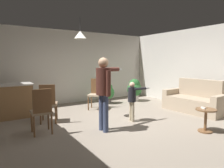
# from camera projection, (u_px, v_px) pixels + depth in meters

# --- Properties ---
(ground) EXTENTS (7.68, 7.68, 0.00)m
(ground) POSITION_uv_depth(u_px,v_px,m) (126.00, 123.00, 5.09)
(ground) COLOR gray
(wall_back) EXTENTS (6.40, 0.10, 2.70)m
(wall_back) POSITION_uv_depth(u_px,v_px,m) (76.00, 67.00, 7.60)
(wall_back) COLOR beige
(wall_back) RESTS_ON ground
(wall_right) EXTENTS (0.10, 6.40, 2.70)m
(wall_right) POSITION_uv_depth(u_px,v_px,m) (202.00, 68.00, 6.68)
(wall_right) COLOR beige
(wall_right) RESTS_ON ground
(couch_floral) EXTENTS (0.94, 1.84, 1.00)m
(couch_floral) POSITION_uv_depth(u_px,v_px,m) (195.00, 101.00, 6.22)
(couch_floral) COLOR tan
(couch_floral) RESTS_ON ground
(kitchen_counter) EXTENTS (1.26, 0.66, 0.95)m
(kitchen_counter) POSITION_uv_depth(u_px,v_px,m) (8.00, 101.00, 5.48)
(kitchen_counter) COLOR olive
(kitchen_counter) RESTS_ON ground
(side_table_by_couch) EXTENTS (0.44, 0.44, 0.52)m
(side_table_by_couch) POSITION_uv_depth(u_px,v_px,m) (206.00, 117.00, 4.42)
(side_table_by_couch) COLOR brown
(side_table_by_couch) RESTS_ON ground
(person_adult) EXTENTS (0.81, 0.50, 1.65)m
(person_adult) POSITION_uv_depth(u_px,v_px,m) (104.00, 86.00, 4.40)
(person_adult) COLOR #384260
(person_adult) RESTS_ON ground
(person_child) EXTENTS (0.54, 0.33, 1.04)m
(person_child) POSITION_uv_depth(u_px,v_px,m) (132.00, 97.00, 5.16)
(person_child) COLOR tan
(person_child) RESTS_ON ground
(dining_chair_by_counter) EXTENTS (0.55, 0.55, 1.00)m
(dining_chair_by_counter) POSITION_uv_depth(u_px,v_px,m) (48.00, 102.00, 5.04)
(dining_chair_by_counter) COLOR brown
(dining_chair_by_counter) RESTS_ON ground
(dining_chair_near_wall) EXTENTS (0.45, 0.45, 1.00)m
(dining_chair_near_wall) POSITION_uv_depth(u_px,v_px,m) (42.00, 109.00, 4.24)
(dining_chair_near_wall) COLOR brown
(dining_chair_near_wall) RESTS_ON ground
(dining_chair_centre_back) EXTENTS (0.59, 0.59, 1.00)m
(dining_chair_centre_back) POSITION_uv_depth(u_px,v_px,m) (96.00, 92.00, 6.55)
(dining_chair_centre_back) COLOR brown
(dining_chair_centre_back) RESTS_ON ground
(potted_plant_corner) EXTENTS (0.51, 0.51, 0.78)m
(potted_plant_corner) POSITION_uv_depth(u_px,v_px,m) (107.00, 92.00, 7.40)
(potted_plant_corner) COLOR #4C4742
(potted_plant_corner) RESTS_ON ground
(potted_plant_by_wall) EXTENTS (0.58, 0.58, 0.88)m
(potted_plant_by_wall) POSITION_uv_depth(u_px,v_px,m) (134.00, 89.00, 7.85)
(potted_plant_by_wall) COLOR #B7B2AD
(potted_plant_by_wall) RESTS_ON ground
(spare_remote_on_table) EXTENTS (0.07, 0.13, 0.04)m
(spare_remote_on_table) POSITION_uv_depth(u_px,v_px,m) (203.00, 108.00, 4.41)
(spare_remote_on_table) COLOR white
(spare_remote_on_table) RESTS_ON side_table_by_couch
(ceiling_light_pendant) EXTENTS (0.32, 0.32, 0.55)m
(ceiling_light_pendant) POSITION_uv_depth(u_px,v_px,m) (80.00, 35.00, 5.14)
(ceiling_light_pendant) COLOR silver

